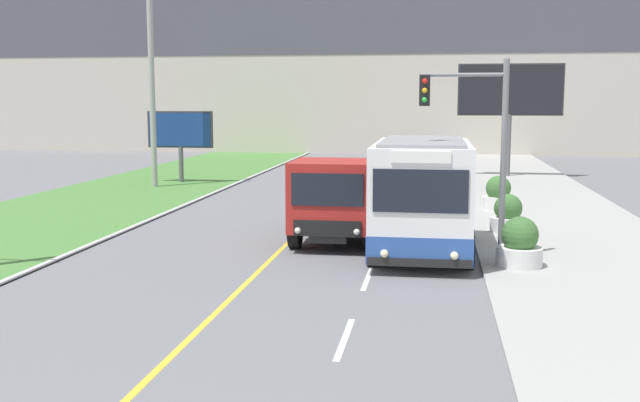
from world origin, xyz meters
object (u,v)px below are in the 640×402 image
Objects in this scene: utility_pole_far at (151,58)px; city_bus at (422,197)px; planter_round_near at (520,245)px; planter_round_third at (498,195)px; billboard_large at (510,93)px; planter_round_second at (508,215)px; car_distant at (429,174)px; dump_truck at (337,201)px; billboard_small at (180,132)px; traffic_light_mast at (477,133)px.

city_bus is at bearing -47.11° from utility_pole_far.
planter_round_near is 0.98× the size of planter_round_third.
planter_round_second is (-1.66, -17.97, -4.00)m from billboard_large.
city_bus is 15.74m from car_distant.
planter_round_near is (5.01, -2.85, -0.63)m from dump_truck.
planter_round_second is (15.20, -12.72, -1.99)m from billboard_small.
billboard_small is 17.24m from planter_round_third.
billboard_large is 23.40m from planter_round_near.
planter_round_third is (0.10, 5.02, 0.03)m from planter_round_second.
utility_pole_far is (-13.15, 14.15, 4.61)m from city_bus.
car_distant is at bearing -2.71° from billboard_small.
city_bus is 1.31× the size of car_distant.
utility_pole_far is at bearing 135.09° from planter_round_near.
car_distant is 8.21m from billboard_large.
utility_pole_far is at bearing -173.26° from car_distant.
dump_truck is 17.30m from utility_pole_far.
dump_truck reaches higher than car_distant.
planter_round_third is (1.36, 9.20, -2.75)m from traffic_light_mast.
planter_round_near is 10.04m from planter_round_third.
utility_pole_far is 9.76× the size of planter_round_near.
utility_pole_far reaches higher than billboard_small.
traffic_light_mast is at bearing -27.20° from dump_truck.
dump_truck reaches higher than planter_round_second.
city_bus is at bearing 150.17° from planter_round_near.
traffic_light_mast is (1.31, -16.31, 2.70)m from car_distant.
billboard_large is (6.84, 20.14, 3.34)m from dump_truck.
billboard_large reaches higher than traffic_light_mast.
planter_round_second is 0.94× the size of planter_round_third.
car_distant is at bearing 79.63° from dump_truck.
car_distant is 0.81× the size of traffic_light_mast.
billboard_small is (-12.54, 16.31, 0.99)m from city_bus.
planter_round_third is (2.75, 8.61, -0.96)m from city_bus.
billboard_small is at bearing 140.08° from planter_round_second.
city_bus reaches higher than car_distant.
car_distant is 7.59m from planter_round_third.
city_bus is 19.86m from utility_pole_far.
dump_truck is 5.66m from planter_round_second.
billboard_large is 18.48m from planter_round_second.
city_bus is 9.09m from planter_round_third.
billboard_small is at bearing 123.92° from dump_truck.
city_bus is 20.60m from billboard_small.
billboard_large reaches higher than car_distant.
planter_round_third reaches higher than planter_round_second.
traffic_light_mast is (14.54, -14.74, -2.83)m from utility_pole_far.
car_distant is 14.42m from utility_pole_far.
city_bus is 0.92× the size of billboard_large.
traffic_light_mast reaches higher than dump_truck.
traffic_light_mast is 22.38m from billboard_large.
planter_round_second is at bearing 53.56° from city_bus.
planter_round_near is 5.02m from planter_round_second.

